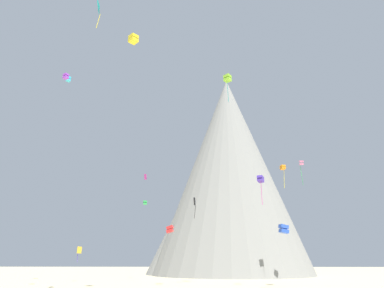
{
  "coord_description": "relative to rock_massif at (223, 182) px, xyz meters",
  "views": [
    {
      "loc": [
        4.18,
        -25.77,
        4.18
      ],
      "look_at": [
        1.8,
        30.66,
        22.25
      ],
      "focal_mm": 33.84,
      "sensor_mm": 36.0,
      "label": 1
    }
  ],
  "objects": [
    {
      "name": "kite_magenta_mid",
      "position": [
        -18.1,
        -34.81,
        -5.95
      ],
      "size": [
        0.55,
        0.57,
        1.19
      ],
      "rotation": [
        0.0,
        0.0,
        5.14
      ],
      "color": "#D1339E"
    },
    {
      "name": "kite_indigo_mid",
      "position": [
        4.36,
        -47.68,
        -9.5
      ],
      "size": [
        1.38,
        1.41,
        5.1
      ],
      "rotation": [
        0.0,
        0.0,
        5.76
      ],
      "color": "#5138B2"
    },
    {
      "name": "kite_yellow_high",
      "position": [
        -16.19,
        -61.54,
        10.1
      ],
      "size": [
        1.69,
        1.69,
        1.2
      ],
      "rotation": [
        0.0,
        0.0,
        3.98
      ],
      "color": "yellow"
    },
    {
      "name": "kite_blue_low",
      "position": [
        8.05,
        -46.02,
        -17.8
      ],
      "size": [
        1.68,
        1.6,
        1.59
      ],
      "rotation": [
        0.0,
        0.0,
        4.92
      ],
      "color": "blue"
    },
    {
      "name": "kite_violet_high",
      "position": [
        -28.63,
        -56.14,
        6.76
      ],
      "size": [
        1.03,
        1.01,
        0.92
      ],
      "rotation": [
        0.0,
        0.0,
        4.28
      ],
      "color": "purple"
    },
    {
      "name": "kite_gold_low",
      "position": [
        -31.07,
        -34.58,
        -21.14
      ],
      "size": [
        0.76,
        0.77,
        3.08
      ],
      "rotation": [
        0.0,
        0.0,
        6.28
      ],
      "color": "gold"
    },
    {
      "name": "kite_orange_mid",
      "position": [
        11.95,
        -30.95,
        -3.33
      ],
      "size": [
        1.23,
        1.26,
        5.28
      ],
      "rotation": [
        0.0,
        0.0,
        3.48
      ],
      "color": "orange"
    },
    {
      "name": "kite_pink_mid",
      "position": [
        15.84,
        -31.99,
        -2.64
      ],
      "size": [
        0.92,
        0.97,
        5.54
      ],
      "rotation": [
        0.0,
        0.0,
        3.06
      ],
      "color": "pink"
    },
    {
      "name": "rock_massif",
      "position": [
        0.0,
        0.0,
        0.0
      ],
      "size": [
        65.08,
        65.31,
        60.63
      ],
      "color": "gray",
      "rests_on": "ground_plane"
    },
    {
      "name": "kite_red_low",
      "position": [
        -11.63,
        -44.54,
        -17.67
      ],
      "size": [
        1.35,
        1.27,
        1.42
      ],
      "rotation": [
        0.0,
        0.0,
        4.57
      ],
      "color": "red"
    },
    {
      "name": "kite_green_mid",
      "position": [
        -19.6,
        -25.28,
        -10.03
      ],
      "size": [
        1.02,
        1.0,
        0.95
      ],
      "rotation": [
        0.0,
        0.0,
        1.8
      ],
      "color": "green"
    },
    {
      "name": "kite_teal_high",
      "position": [
        -20.62,
        -65.85,
        12.91
      ],
      "size": [
        0.95,
        2.53,
        5.14
      ],
      "rotation": [
        0.0,
        0.0,
        1.73
      ],
      "color": "teal"
    },
    {
      "name": "kite_black_mid",
      "position": [
        -7.34,
        -41.94,
        -12.86
      ],
      "size": [
        0.45,
        0.61,
        3.92
      ],
      "rotation": [
        0.0,
        0.0,
        0.3
      ],
      "color": "black"
    },
    {
      "name": "kite_lime_high",
      "position": [
        -0.77,
        -47.33,
        10.41
      ],
      "size": [
        1.68,
        1.67,
        5.5
      ],
      "rotation": [
        0.0,
        0.0,
        0.95
      ],
      "color": "#8CD133"
    },
    {
      "name": "kite_cyan_high",
      "position": [
        -35.09,
        -40.0,
        14.96
      ],
      "size": [
        1.34,
        1.32,
        1.21
      ],
      "rotation": [
        0.0,
        0.0,
        5.36
      ],
      "color": "#33BCDB"
    }
  ]
}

